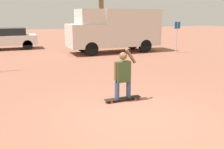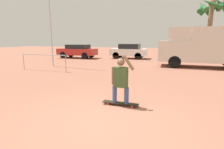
{
  "view_description": "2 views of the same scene",
  "coord_description": "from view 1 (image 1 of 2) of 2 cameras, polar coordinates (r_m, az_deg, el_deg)",
  "views": [
    {
      "loc": [
        -2.92,
        -5.21,
        2.55
      ],
      "look_at": [
        0.14,
        2.12,
        0.62
      ],
      "focal_mm": 40.0,
      "sensor_mm": 36.0,
      "label": 1
    },
    {
      "loc": [
        1.51,
        -3.73,
        2.02
      ],
      "look_at": [
        -0.2,
        1.42,
        0.93
      ],
      "focal_mm": 28.0,
      "sensor_mm": 36.0,
      "label": 2
    }
  ],
  "objects": [
    {
      "name": "ground_plane",
      "position": [
        6.5,
        6.13,
        -9.51
      ],
      "size": [
        80.0,
        80.0,
        0.0
      ],
      "primitive_type": "plane",
      "color": "#935B47"
    },
    {
      "name": "skateboard",
      "position": [
        7.56,
        2.47,
        -5.47
      ],
      "size": [
        1.14,
        0.22,
        0.09
      ],
      "color": "black",
      "rests_on": "ground_plane"
    },
    {
      "name": "person_skateboarder",
      "position": [
        7.34,
        2.52,
        0.38
      ],
      "size": [
        0.7,
        0.23,
        1.49
      ],
      "color": "#384C7A",
      "rests_on": "skateboard"
    },
    {
      "name": "camper_van",
      "position": [
        17.14,
        0.78,
        10.41
      ],
      "size": [
        6.21,
        2.16,
        2.87
      ],
      "color": "black",
      "rests_on": "ground_plane"
    },
    {
      "name": "parked_car_white",
      "position": [
        20.13,
        -22.33,
        7.73
      ],
      "size": [
        3.8,
        1.88,
        1.56
      ],
      "color": "black",
      "rests_on": "ground_plane"
    },
    {
      "name": "street_sign",
      "position": [
        17.37,
        14.62,
        9.21
      ],
      "size": [
        0.44,
        0.06,
        2.05
      ],
      "color": "#B7B7BC",
      "rests_on": "ground_plane"
    }
  ]
}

